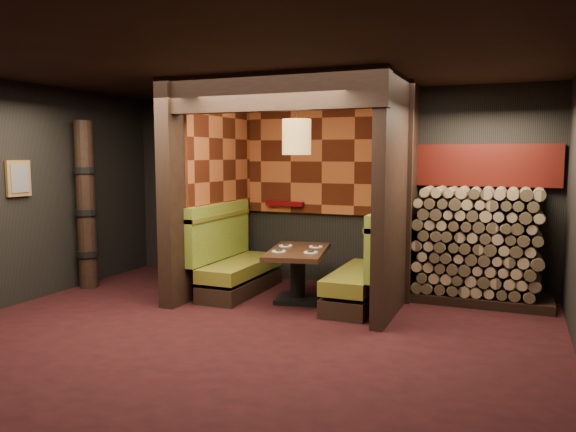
% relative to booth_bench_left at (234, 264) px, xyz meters
% --- Properties ---
extents(floor, '(6.50, 5.50, 0.02)m').
position_rel_booth_bench_left_xyz_m(floor, '(0.96, -1.65, -0.41)').
color(floor, black).
rests_on(floor, ground).
extents(ceiling, '(6.50, 5.50, 0.02)m').
position_rel_booth_bench_left_xyz_m(ceiling, '(0.96, -1.65, 2.46)').
color(ceiling, black).
rests_on(ceiling, ground).
extents(wall_back, '(6.50, 0.02, 2.85)m').
position_rel_booth_bench_left_xyz_m(wall_back, '(0.96, 1.11, 1.02)').
color(wall_back, black).
rests_on(wall_back, ground).
extents(wall_front, '(6.50, 0.02, 2.85)m').
position_rel_booth_bench_left_xyz_m(wall_front, '(0.96, -4.41, 1.02)').
color(wall_front, black).
rests_on(wall_front, ground).
extents(wall_left, '(0.02, 5.50, 2.85)m').
position_rel_booth_bench_left_xyz_m(wall_left, '(-2.30, -1.65, 1.02)').
color(wall_left, black).
rests_on(wall_left, ground).
extents(partition_left, '(0.20, 2.20, 2.85)m').
position_rel_booth_bench_left_xyz_m(partition_left, '(-0.39, -0.00, 1.02)').
color(partition_left, black).
rests_on(partition_left, floor).
extents(partition_right, '(0.15, 2.10, 2.85)m').
position_rel_booth_bench_left_xyz_m(partition_right, '(2.26, 0.05, 1.02)').
color(partition_right, black).
rests_on(partition_right, floor).
extents(header_beam, '(2.85, 0.18, 0.44)m').
position_rel_booth_bench_left_xyz_m(header_beam, '(0.94, -0.95, 2.23)').
color(header_beam, black).
rests_on(header_beam, partition_left).
extents(tapa_back_panel, '(2.40, 0.06, 1.55)m').
position_rel_booth_bench_left_xyz_m(tapa_back_panel, '(0.94, 1.06, 1.42)').
color(tapa_back_panel, brown).
rests_on(tapa_back_panel, wall_back).
extents(tapa_side_panel, '(0.04, 1.85, 1.45)m').
position_rel_booth_bench_left_xyz_m(tapa_side_panel, '(-0.27, 0.17, 1.45)').
color(tapa_side_panel, brown).
rests_on(tapa_side_panel, partition_left).
extents(lacquer_shelf, '(0.60, 0.12, 0.07)m').
position_rel_booth_bench_left_xyz_m(lacquer_shelf, '(0.36, 1.00, 0.78)').
color(lacquer_shelf, '#500309').
rests_on(lacquer_shelf, wall_back).
extents(booth_bench_left, '(0.68, 1.60, 1.14)m').
position_rel_booth_bench_left_xyz_m(booth_bench_left, '(0.00, 0.00, 0.00)').
color(booth_bench_left, black).
rests_on(booth_bench_left, floor).
extents(booth_bench_right, '(0.68, 1.60, 1.14)m').
position_rel_booth_bench_left_xyz_m(booth_bench_right, '(1.89, 0.00, 0.00)').
color(booth_bench_right, black).
rests_on(booth_bench_right, floor).
extents(dining_table, '(0.96, 1.42, 0.69)m').
position_rel_booth_bench_left_xyz_m(dining_table, '(1.00, -0.12, 0.06)').
color(dining_table, black).
rests_on(dining_table, floor).
extents(place_settings, '(0.67, 0.70, 0.03)m').
position_rel_booth_bench_left_xyz_m(place_settings, '(1.00, -0.12, 0.30)').
color(place_settings, white).
rests_on(place_settings, dining_table).
extents(pendant_lamp, '(0.37, 0.37, 0.93)m').
position_rel_booth_bench_left_xyz_m(pendant_lamp, '(1.00, -0.17, 1.74)').
color(pendant_lamp, '#A0763D').
rests_on(pendant_lamp, ceiling).
extents(framed_picture, '(0.05, 0.36, 0.46)m').
position_rel_booth_bench_left_xyz_m(framed_picture, '(-2.25, -1.55, 1.22)').
color(framed_picture, brown).
rests_on(framed_picture, wall_left).
extents(totem_column, '(0.31, 0.31, 2.40)m').
position_rel_booth_bench_left_xyz_m(totem_column, '(-2.09, -0.55, 0.79)').
color(totem_column, black).
rests_on(totem_column, floor).
extents(firewood_stack, '(1.73, 0.70, 1.50)m').
position_rel_booth_bench_left_xyz_m(firewood_stack, '(3.25, 0.70, 0.35)').
color(firewood_stack, black).
rests_on(firewood_stack, floor).
extents(mosaic_header, '(1.83, 0.10, 0.56)m').
position_rel_booth_bench_left_xyz_m(mosaic_header, '(3.25, 1.03, 1.38)').
color(mosaic_header, maroon).
rests_on(mosaic_header, wall_back).
extents(bay_front_post, '(0.08, 0.08, 2.85)m').
position_rel_booth_bench_left_xyz_m(bay_front_post, '(2.35, 0.31, 1.02)').
color(bay_front_post, black).
rests_on(bay_front_post, floor).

